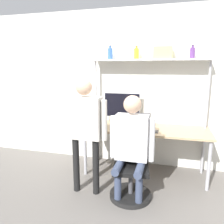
{
  "coord_description": "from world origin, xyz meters",
  "views": [
    {
      "loc": [
        0.36,
        -3.01,
        1.72
      ],
      "look_at": [
        -0.41,
        -0.17,
        1.12
      ],
      "focal_mm": 35.0,
      "sensor_mm": 36.0,
      "label": 1
    }
  ],
  "objects_px": {
    "monitor": "(122,106)",
    "bottle_blue": "(110,54)",
    "person_seated": "(131,140)",
    "bottle_purple": "(192,53)",
    "bottle_amber": "(136,53)",
    "office_chair": "(131,177)",
    "storage_box": "(163,53)",
    "cell_phone": "(156,132)",
    "person_standing": "(85,122)",
    "laptop": "(140,125)"
  },
  "relations": [
    {
      "from": "cell_phone",
      "to": "bottle_purple",
      "type": "bearing_deg",
      "value": 40.48
    },
    {
      "from": "laptop",
      "to": "bottle_purple",
      "type": "relative_size",
      "value": 1.53
    },
    {
      "from": "bottle_blue",
      "to": "cell_phone",
      "type": "bearing_deg",
      "value": -26.02
    },
    {
      "from": "monitor",
      "to": "person_standing",
      "type": "bearing_deg",
      "value": -105.31
    },
    {
      "from": "bottle_amber",
      "to": "bottle_blue",
      "type": "bearing_deg",
      "value": -180.0
    },
    {
      "from": "person_standing",
      "to": "office_chair",
      "type": "bearing_deg",
      "value": 6.34
    },
    {
      "from": "bottle_blue",
      "to": "bottle_amber",
      "type": "distance_m",
      "value": 0.44
    },
    {
      "from": "monitor",
      "to": "bottle_amber",
      "type": "bearing_deg",
      "value": 0.1
    },
    {
      "from": "laptop",
      "to": "office_chair",
      "type": "bearing_deg",
      "value": -92.31
    },
    {
      "from": "person_seated",
      "to": "bottle_blue",
      "type": "xyz_separation_m",
      "value": [
        -0.55,
        0.99,
        1.14
      ]
    },
    {
      "from": "bottle_purple",
      "to": "bottle_amber",
      "type": "bearing_deg",
      "value": 180.0
    },
    {
      "from": "cell_phone",
      "to": "person_standing",
      "type": "distance_m",
      "value": 1.11
    },
    {
      "from": "cell_phone",
      "to": "office_chair",
      "type": "bearing_deg",
      "value": -117.08
    },
    {
      "from": "bottle_purple",
      "to": "monitor",
      "type": "bearing_deg",
      "value": -179.98
    },
    {
      "from": "storage_box",
      "to": "cell_phone",
      "type": "bearing_deg",
      "value": -95.01
    },
    {
      "from": "office_chair",
      "to": "laptop",
      "type": "bearing_deg",
      "value": 87.69
    },
    {
      "from": "person_standing",
      "to": "bottle_amber",
      "type": "distance_m",
      "value": 1.47
    },
    {
      "from": "office_chair",
      "to": "bottle_purple",
      "type": "distance_m",
      "value": 2.06
    },
    {
      "from": "bottle_blue",
      "to": "bottle_purple",
      "type": "xyz_separation_m",
      "value": [
        1.3,
        -0.0,
        -0.01
      ]
    },
    {
      "from": "person_seated",
      "to": "bottle_purple",
      "type": "relative_size",
      "value": 6.84
    },
    {
      "from": "storage_box",
      "to": "person_seated",
      "type": "bearing_deg",
      "value": -107.2
    },
    {
      "from": "bottle_blue",
      "to": "storage_box",
      "type": "xyz_separation_m",
      "value": [
        0.86,
        0.0,
        -0.0
      ]
    },
    {
      "from": "bottle_amber",
      "to": "person_seated",
      "type": "bearing_deg",
      "value": -83.37
    },
    {
      "from": "cell_phone",
      "to": "person_standing",
      "type": "bearing_deg",
      "value": -145.73
    },
    {
      "from": "person_seated",
      "to": "bottle_blue",
      "type": "height_order",
      "value": "bottle_blue"
    },
    {
      "from": "office_chair",
      "to": "storage_box",
      "type": "xyz_separation_m",
      "value": [
        0.31,
        0.94,
        1.68
      ]
    },
    {
      "from": "office_chair",
      "to": "person_seated",
      "type": "height_order",
      "value": "person_seated"
    },
    {
      "from": "cell_phone",
      "to": "storage_box",
      "type": "xyz_separation_m",
      "value": [
        0.04,
        0.4,
        1.17
      ]
    },
    {
      "from": "office_chair",
      "to": "bottle_blue",
      "type": "relative_size",
      "value": 3.98
    },
    {
      "from": "laptop",
      "to": "person_standing",
      "type": "height_order",
      "value": "person_standing"
    },
    {
      "from": "storage_box",
      "to": "bottle_purple",
      "type": "bearing_deg",
      "value": -0.0
    },
    {
      "from": "bottle_purple",
      "to": "cell_phone",
      "type": "bearing_deg",
      "value": -139.52
    },
    {
      "from": "bottle_blue",
      "to": "laptop",
      "type": "bearing_deg",
      "value": -30.18
    },
    {
      "from": "cell_phone",
      "to": "storage_box",
      "type": "distance_m",
      "value": 1.24
    },
    {
      "from": "bottle_purple",
      "to": "bottle_blue",
      "type": "bearing_deg",
      "value": 180.0
    },
    {
      "from": "monitor",
      "to": "bottle_blue",
      "type": "relative_size",
      "value": 2.76
    },
    {
      "from": "bottle_purple",
      "to": "storage_box",
      "type": "height_order",
      "value": "bottle_purple"
    },
    {
      "from": "cell_phone",
      "to": "bottle_blue",
      "type": "distance_m",
      "value": 1.49
    },
    {
      "from": "person_standing",
      "to": "bottle_amber",
      "type": "bearing_deg",
      "value": 63.27
    },
    {
      "from": "bottle_blue",
      "to": "person_standing",
      "type": "bearing_deg",
      "value": -93.94
    },
    {
      "from": "bottle_amber",
      "to": "bottle_purple",
      "type": "bearing_deg",
      "value": -0.0
    },
    {
      "from": "bottle_amber",
      "to": "office_chair",
      "type": "bearing_deg",
      "value": -83.45
    },
    {
      "from": "bottle_blue",
      "to": "bottle_amber",
      "type": "bearing_deg",
      "value": 0.0
    },
    {
      "from": "laptop",
      "to": "bottle_blue",
      "type": "bearing_deg",
      "value": 149.82
    },
    {
      "from": "laptop",
      "to": "person_seated",
      "type": "xyz_separation_m",
      "value": [
        -0.02,
        -0.65,
        -0.03
      ]
    },
    {
      "from": "monitor",
      "to": "bottle_blue",
      "type": "xyz_separation_m",
      "value": [
        -0.21,
        0.0,
        0.88
      ]
    },
    {
      "from": "monitor",
      "to": "storage_box",
      "type": "height_order",
      "value": "storage_box"
    },
    {
      "from": "monitor",
      "to": "bottle_blue",
      "type": "height_order",
      "value": "bottle_blue"
    },
    {
      "from": "person_standing",
      "to": "bottle_amber",
      "type": "height_order",
      "value": "bottle_amber"
    },
    {
      "from": "office_chair",
      "to": "person_seated",
      "type": "distance_m",
      "value": 0.54
    }
  ]
}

